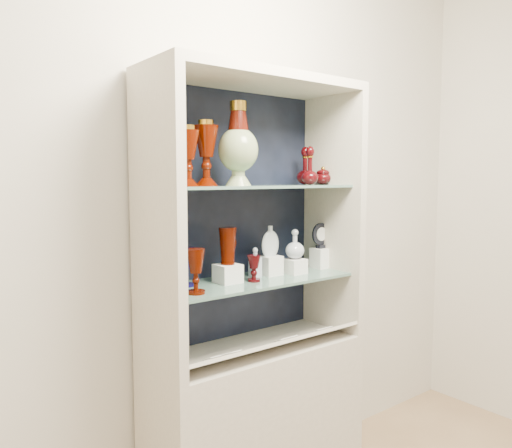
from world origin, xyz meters
TOP-DOWN VIEW (x-y plane):
  - wall_back at (0.00, 1.75)m, footprint 3.50×0.02m
  - cabinet_base at (0.00, 1.53)m, footprint 1.00×0.40m
  - cabinet_back_panel at (0.00, 1.72)m, footprint 0.98×0.02m
  - cabinet_side_left at (-0.48, 1.53)m, footprint 0.04×0.40m
  - cabinet_side_right at (0.48, 1.53)m, footprint 0.04×0.40m
  - cabinet_top_cap at (0.00, 1.53)m, footprint 1.00×0.40m
  - shelf_lower at (0.00, 1.55)m, footprint 0.92×0.34m
  - shelf_upper at (0.00, 1.55)m, footprint 0.92×0.34m
  - label_ledge at (0.00, 1.42)m, footprint 0.92×0.17m
  - label_card_0 at (-0.28, 1.42)m, footprint 0.10×0.06m
  - label_card_1 at (0.07, 1.42)m, footprint 0.10×0.06m
  - label_card_2 at (0.29, 1.42)m, footprint 0.10×0.06m
  - label_card_3 at (-0.23, 1.42)m, footprint 0.10×0.06m
  - pedestal_lamp_left at (-0.36, 1.50)m, footprint 0.09×0.09m
  - pedestal_lamp_right at (-0.24, 1.54)m, footprint 0.12×0.12m
  - enamel_urn at (-0.11, 1.51)m, footprint 0.20×0.20m
  - ruby_decanter_a at (0.30, 1.51)m, footprint 0.10×0.10m
  - ruby_decanter_b at (0.37, 1.61)m, footprint 0.10×0.10m
  - lidded_bowl at (0.44, 1.56)m, footprint 0.10×0.10m
  - cobalt_goblet at (-0.31, 1.61)m, footprint 0.09×0.09m
  - ruby_goblet_tall at (-0.35, 1.47)m, footprint 0.07×0.07m
  - ruby_goblet_small at (-0.03, 1.51)m, footprint 0.06×0.06m
  - riser_ruby_pitcher at (-0.13, 1.56)m, footprint 0.10×0.10m
  - ruby_pitcher at (-0.13, 1.56)m, footprint 0.14×0.12m
  - clear_square_bottle at (0.04, 1.59)m, footprint 0.05×0.05m
  - riser_flat_flask at (0.12, 1.58)m, footprint 0.09×0.09m
  - flat_flask at (0.12, 1.58)m, footprint 0.11×0.05m
  - riser_clear_round_decanter at (0.24, 1.54)m, footprint 0.09×0.09m
  - clear_round_decanter at (0.24, 1.54)m, footprint 0.09×0.09m
  - riser_cameo_medallion at (0.44, 1.57)m, footprint 0.08×0.08m
  - cameo_medallion at (0.44, 1.57)m, footprint 0.11×0.04m

SIDE VIEW (x-z plane):
  - cabinet_base at x=0.00m, z-range 0.00..0.75m
  - label_ledge at x=0.00m, z-range 0.74..0.82m
  - label_card_0 at x=-0.28m, z-range 0.78..0.81m
  - label_card_1 at x=0.07m, z-range 0.78..0.81m
  - label_card_2 at x=0.29m, z-range 0.78..0.81m
  - label_card_3 at x=-0.23m, z-range 0.78..0.81m
  - shelf_lower at x=0.00m, z-range 1.04..1.05m
  - riser_clear_round_decanter at x=0.24m, z-range 1.05..1.12m
  - riser_ruby_pitcher at x=-0.13m, z-range 1.05..1.13m
  - riser_flat_flask at x=0.12m, z-range 1.05..1.14m
  - riser_cameo_medallion at x=0.44m, z-range 1.05..1.15m
  - ruby_goblet_small at x=-0.03m, z-range 1.05..1.17m
  - clear_square_bottle at x=0.04m, z-range 1.05..1.19m
  - cobalt_goblet at x=-0.31m, z-range 1.05..1.21m
  - ruby_goblet_tall at x=-0.35m, z-range 1.05..1.23m
  - clear_round_decanter at x=0.24m, z-range 1.12..1.25m
  - ruby_pitcher at x=-0.13m, z-range 1.13..1.29m
  - flat_flask at x=0.12m, z-range 1.14..1.29m
  - cameo_medallion at x=0.44m, z-range 1.15..1.28m
  - cabinet_back_panel at x=0.00m, z-range 0.75..1.90m
  - cabinet_side_left at x=-0.48m, z-range 0.75..1.90m
  - cabinet_side_right at x=0.48m, z-range 0.75..1.90m
  - wall_back at x=0.00m, z-range 0.00..2.80m
  - shelf_upper at x=0.00m, z-range 1.46..1.47m
  - lidded_bowl at x=0.44m, z-range 1.47..1.56m
  - ruby_decanter_b at x=0.37m, z-range 1.47..1.67m
  - ruby_decanter_a at x=0.30m, z-range 1.47..1.67m
  - pedestal_lamp_left at x=-0.36m, z-range 1.47..1.70m
  - pedestal_lamp_right at x=-0.24m, z-range 1.47..1.73m
  - enamel_urn at x=-0.11m, z-range 1.47..1.82m
  - cabinet_top_cap at x=0.00m, z-range 1.90..1.94m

